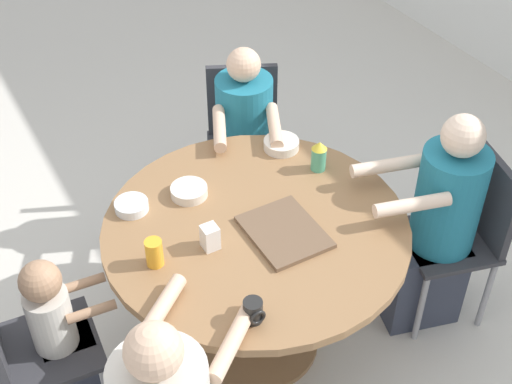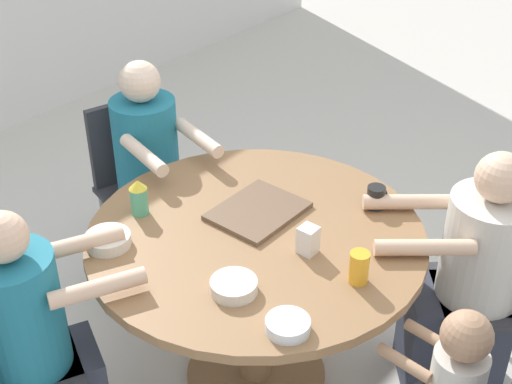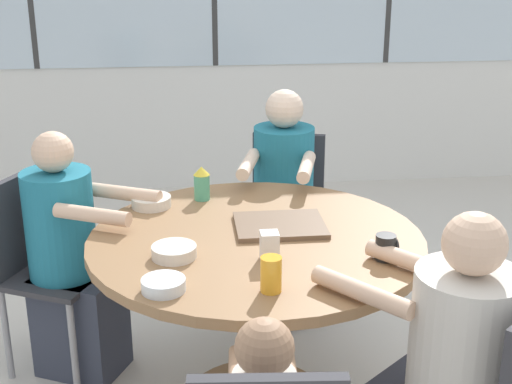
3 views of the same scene
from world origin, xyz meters
name	(u,v)px [view 1 (image 1 of 3)]	position (x,y,z in m)	size (l,w,h in m)	color
ground_plane	(256,341)	(0.00, 0.00, 0.00)	(16.00, 16.00, 0.00)	beige
dining_table	(256,253)	(0.00, 0.00, 0.60)	(1.29, 1.29, 0.77)	olive
chair_for_woman_green_shirt	(243,131)	(-0.92, 0.44, 0.53)	(0.53, 0.53, 0.89)	#333338
chair_for_man_blue_shirt	(467,225)	(0.27, 0.98, 0.53)	(0.49, 0.49, 0.89)	#333338
chair_for_toddler	(21,343)	(-0.08, -1.01, 0.53)	(0.43, 0.43, 0.89)	#333338
person_woman_green_shirt	(245,154)	(-0.77, 0.37, 0.50)	(0.60, 0.49, 1.11)	#333847
person_man_blue_shirt	(435,233)	(0.22, 0.82, 0.53)	(0.43, 0.60, 1.16)	#333847
person_toddler	(64,344)	(-0.07, -0.86, 0.44)	(0.21, 0.34, 0.91)	#333847
food_tray_dark	(284,232)	(0.10, 0.08, 0.78)	(0.35, 0.28, 0.02)	brown
coffee_mug	(253,311)	(0.44, -0.26, 0.82)	(0.08, 0.07, 0.09)	black
sippy_cup	(319,155)	(-0.19, 0.43, 0.85)	(0.07, 0.07, 0.15)	#4CA57F
juice_glass	(154,253)	(0.00, -0.45, 0.83)	(0.07, 0.07, 0.12)	gold
milk_carton_small	(210,237)	(0.02, -0.22, 0.82)	(0.06, 0.06, 0.11)	silver
bowl_white_shallow	(132,206)	(-0.35, -0.41, 0.79)	(0.14, 0.14, 0.04)	silver
bowl_cereal	(189,191)	(-0.31, -0.16, 0.79)	(0.16, 0.16, 0.04)	silver
bowl_fruit	(281,144)	(-0.41, 0.37, 0.79)	(0.17, 0.17, 0.04)	silver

